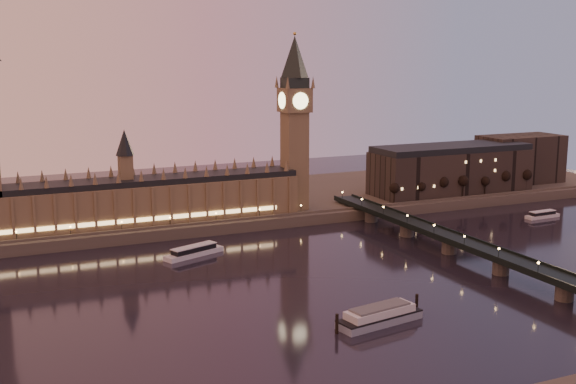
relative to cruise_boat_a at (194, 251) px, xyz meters
name	(u,v)px	position (x,y,z in m)	size (l,w,h in m)	color
ground	(297,288)	(25.27, -66.27, -2.27)	(700.00, 700.00, 0.00)	black
far_embankment	(232,203)	(55.27, 98.73, 0.73)	(560.00, 130.00, 6.00)	#423D35
palace_of_westminster	(138,195)	(-14.86, 54.73, 19.44)	(180.00, 26.62, 52.00)	brown
big_ben	(295,112)	(79.25, 54.72, 61.68)	(17.68, 17.68, 104.00)	brown
westminster_bridge	(473,252)	(116.88, -66.27, 3.25)	(13.20, 260.00, 15.30)	black
city_block	(475,165)	(220.20, 64.67, 19.97)	(155.00, 45.00, 34.00)	black
bare_tree_0	(397,188)	(143.58, 42.73, 13.40)	(6.36, 6.36, 12.93)	black
bare_tree_1	(420,186)	(160.71, 42.73, 13.40)	(6.36, 6.36, 12.93)	black
bare_tree_2	(443,184)	(177.85, 42.73, 13.40)	(6.36, 6.36, 12.93)	black
bare_tree_3	(464,182)	(194.98, 42.73, 13.40)	(6.36, 6.36, 12.93)	black
bare_tree_4	(486,181)	(212.12, 42.73, 13.40)	(6.36, 6.36, 12.93)	black
bare_tree_5	(506,179)	(229.25, 42.73, 13.40)	(6.36, 6.36, 12.93)	black
bare_tree_6	(526,177)	(246.39, 42.73, 13.40)	(6.36, 6.36, 12.93)	black
cruise_boat_a	(194,251)	(0.00, 0.00, 0.00)	(32.51, 18.28, 5.15)	silver
cruise_boat_b	(542,215)	(217.15, -4.87, -0.38)	(23.44, 6.96, 4.28)	silver
moored_barge	(380,316)	(35.92, -115.26, 0.79)	(39.02, 15.19, 7.25)	#828FA5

